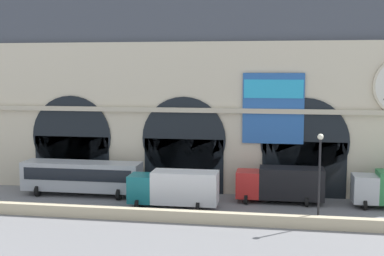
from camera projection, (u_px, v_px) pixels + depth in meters
The scene contains 7 objects.
ground_plane at pixel (173, 206), 43.28m from camera, with size 200.00×200.00×0.00m, color slate.
quay_parapet_wall at pixel (162, 215), 39.03m from camera, with size 90.00×0.70×0.90m, color #BCAD8C.
station_building at pixel (188, 97), 49.13m from camera, with size 46.38×4.46×18.47m.
bus_midwest at pixel (82, 176), 46.89m from camera, with size 11.00×3.25×3.10m.
box_truck_center at pixel (175, 188), 42.69m from camera, with size 7.50×2.91×3.12m.
box_truck_mideast at pixel (281, 183), 44.28m from camera, with size 7.50×2.91×3.12m.
street_lamp_quayside at pixel (320, 167), 37.47m from camera, with size 0.44×0.44×6.90m.
Camera 1 is at (8.40, -41.39, 11.65)m, focal length 47.70 mm.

